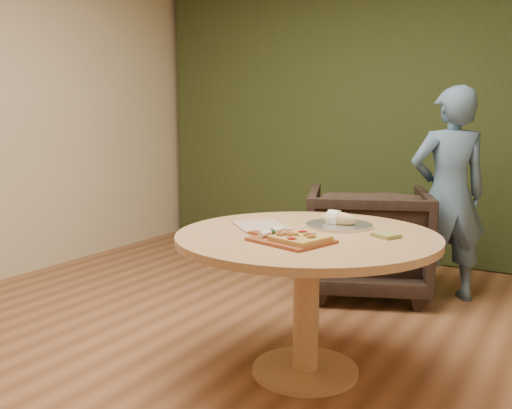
{
  "coord_description": "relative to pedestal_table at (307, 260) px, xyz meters",
  "views": [
    {
      "loc": [
        1.61,
        -2.33,
        1.34
      ],
      "look_at": [
        0.11,
        0.25,
        0.88
      ],
      "focal_mm": 40.0,
      "sensor_mm": 36.0,
      "label": 1
    }
  ],
  "objects": [
    {
      "name": "room_shell",
      "position": [
        -0.41,
        -0.25,
        0.79
      ],
      "size": [
        5.04,
        6.04,
        2.84
      ],
      "color": "#995F3D",
      "rests_on": "ground"
    },
    {
      "name": "curtain",
      "position": [
        -0.41,
        2.65,
        0.79
      ],
      "size": [
        4.8,
        0.14,
        2.78
      ],
      "primitive_type": "cube",
      "color": "#263317",
      "rests_on": "ground"
    },
    {
      "name": "pedestal_table",
      "position": [
        0.0,
        0.0,
        0.0
      ],
      "size": [
        1.34,
        1.34,
        0.75
      ],
      "rotation": [
        0.0,
        0.0,
        -0.21
      ],
      "color": "tan",
      "rests_on": "ground"
    },
    {
      "name": "pizza_paddle",
      "position": [
        0.01,
        -0.21,
        0.15
      ],
      "size": [
        0.47,
        0.37,
        0.01
      ],
      "rotation": [
        0.0,
        0.0,
        -0.28
      ],
      "color": "brown",
      "rests_on": "pedestal_table"
    },
    {
      "name": "flatbread_pizza",
      "position": [
        0.07,
        -0.23,
        0.17
      ],
      "size": [
        0.27,
        0.27,
        0.04
      ],
      "rotation": [
        0.0,
        0.0,
        -0.28
      ],
      "color": "tan",
      "rests_on": "pizza_paddle"
    },
    {
      "name": "cutlery_roll",
      "position": [
        -0.1,
        -0.19,
        0.17
      ],
      "size": [
        0.05,
        0.2,
        0.03
      ],
      "rotation": [
        0.0,
        0.0,
        -0.13
      ],
      "color": "white",
      "rests_on": "pizza_paddle"
    },
    {
      "name": "newspaper",
      "position": [
        -0.29,
        0.03,
        0.15
      ],
      "size": [
        0.39,
        0.39,
        0.01
      ],
      "primitive_type": "cube",
      "rotation": [
        0.0,
        0.0,
        -0.76
      ],
      "color": "beige",
      "rests_on": "pedestal_table"
    },
    {
      "name": "serving_tray",
      "position": [
        0.07,
        0.25,
        0.15
      ],
      "size": [
        0.36,
        0.36,
        0.02
      ],
      "color": "silver",
      "rests_on": "pedestal_table"
    },
    {
      "name": "bread_roll",
      "position": [
        0.06,
        0.25,
        0.18
      ],
      "size": [
        0.19,
        0.09,
        0.09
      ],
      "color": "#E2C989",
      "rests_on": "serving_tray"
    },
    {
      "name": "green_packet",
      "position": [
        0.38,
        0.11,
        0.15
      ],
      "size": [
        0.15,
        0.14,
        0.02
      ],
      "primitive_type": "cube",
      "rotation": [
        0.0,
        0.0,
        -0.49
      ],
      "color": "olive",
      "rests_on": "pedestal_table"
    },
    {
      "name": "armchair",
      "position": [
        -0.19,
        1.48,
        -0.16
      ],
      "size": [
        1.11,
        1.08,
        0.9
      ],
      "primitive_type": "imported",
      "rotation": [
        0.0,
        0.0,
        3.52
      ],
      "color": "black",
      "rests_on": "ground"
    },
    {
      "name": "person_standing",
      "position": [
        0.36,
        1.63,
        0.17
      ],
      "size": [
        0.68,
        0.63,
        1.55
      ],
      "primitive_type": "imported",
      "rotation": [
        0.0,
        0.0,
        3.74
      ],
      "color": "#4A6B8F",
      "rests_on": "ground"
    }
  ]
}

